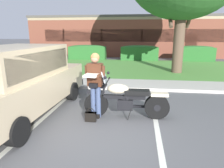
{
  "coord_description": "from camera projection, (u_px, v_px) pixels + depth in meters",
  "views": [
    {
      "loc": [
        0.85,
        -4.39,
        2.18
      ],
      "look_at": [
        0.17,
        0.88,
        0.85
      ],
      "focal_mm": 32.5,
      "sensor_mm": 36.0,
      "label": 1
    }
  ],
  "objects": [
    {
      "name": "hedge_center_left",
      "position": [
        87.0,
        52.0,
        16.92
      ],
      "size": [
        3.06,
        0.9,
        1.24
      ],
      "color": "#286028",
      "rests_on": "ground"
    },
    {
      "name": "concrete_walk",
      "position": [
        118.0,
        83.0,
        8.89
      ],
      "size": [
        60.0,
        1.5,
        0.08
      ],
      "primitive_type": "cube",
      "color": "#B7B2A8",
      "rests_on": "ground"
    },
    {
      "name": "motorcycle",
      "position": [
        129.0,
        100.0,
        5.31
      ],
      "size": [
        2.24,
        0.82,
        1.26
      ],
      "color": "black",
      "rests_on": "ground"
    },
    {
      "name": "grass_lawn",
      "position": [
        124.0,
        67.0,
        13.1
      ],
      "size": [
        60.0,
        7.24,
        0.06
      ],
      "primitive_type": "cube",
      "color": "#518E3D",
      "rests_on": "ground"
    },
    {
      "name": "stall_stripe_0",
      "position": [
        41.0,
        120.0,
        5.24
      ],
      "size": [
        0.17,
        4.4,
        0.01
      ],
      "primitive_type": "cube",
      "rotation": [
        0.0,
        0.0,
        -0.01
      ],
      "color": "silver",
      "rests_on": "ground"
    },
    {
      "name": "curb_strip",
      "position": [
        116.0,
        88.0,
        8.07
      ],
      "size": [
        60.0,
        0.2,
        0.12
      ],
      "primitive_type": "cube",
      "color": "#B7B2A8",
      "rests_on": "ground"
    },
    {
      "name": "ground_plane",
      "position": [
        100.0,
        127.0,
        4.86
      ],
      "size": [
        140.0,
        140.0,
        0.0
      ],
      "primitive_type": "plane",
      "color": "#565659"
    },
    {
      "name": "rider_person",
      "position": [
        95.0,
        80.0,
        5.2
      ],
      "size": [
        0.53,
        0.61,
        1.7
      ],
      "color": "black",
      "rests_on": "ground"
    },
    {
      "name": "stall_stripe_1",
      "position": [
        157.0,
        126.0,
        4.88
      ],
      "size": [
        0.17,
        4.4,
        0.01
      ],
      "primitive_type": "cube",
      "rotation": [
        0.0,
        0.0,
        -0.01
      ],
      "color": "silver",
      "rests_on": "ground"
    },
    {
      "name": "handbag",
      "position": [
        91.0,
        116.0,
        5.14
      ],
      "size": [
        0.28,
        0.13,
        0.36
      ],
      "color": "black",
      "rests_on": "ground"
    },
    {
      "name": "brick_building",
      "position": [
        141.0,
        36.0,
        22.4
      ],
      "size": [
        21.6,
        9.13,
        3.79
      ],
      "color": "brown",
      "rests_on": "ground"
    },
    {
      "name": "hedge_right",
      "position": [
        195.0,
        53.0,
        15.86
      ],
      "size": [
        2.87,
        0.9,
        1.24
      ],
      "color": "#286028",
      "rests_on": "ground"
    },
    {
      "name": "parked_suv_adjacent",
      "position": [
        18.0,
        81.0,
        5.35
      ],
      "size": [
        2.23,
        4.94,
        1.86
      ],
      "color": "tan",
      "rests_on": "ground"
    },
    {
      "name": "hedge_center_right",
      "position": [
        139.0,
        53.0,
        16.39
      ],
      "size": [
        2.97,
        0.9,
        1.24
      ],
      "color": "#286028",
      "rests_on": "ground"
    },
    {
      "name": "hedge_left",
      "position": [
        39.0,
        51.0,
        17.44
      ],
      "size": [
        3.14,
        0.9,
        1.24
      ],
      "color": "#286028",
      "rests_on": "ground"
    }
  ]
}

